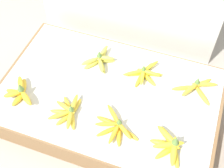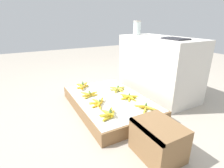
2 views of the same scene
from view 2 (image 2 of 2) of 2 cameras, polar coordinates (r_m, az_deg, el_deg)
ground_plane at (r=2.28m, az=-0.84°, el=-7.77°), size 10.00×10.00×0.00m
display_platform at (r=2.25m, az=-0.85°, el=-6.10°), size 1.28×0.83×0.15m
back_vendor_table at (r=2.67m, az=14.71°, el=5.54°), size 1.22×0.60×0.84m
wooden_crate at (r=1.55m, az=14.77°, el=-17.23°), size 0.40×0.31×0.30m
banana_bunch_front_left at (r=2.53m, az=-9.61°, el=-0.63°), size 0.21×0.20×0.11m
banana_bunch_front_midleft at (r=2.26m, az=-7.50°, el=-3.36°), size 0.19×0.23×0.09m
banana_bunch_front_midright at (r=2.03m, az=-4.63°, el=-6.14°), size 0.26×0.23×0.09m
banana_bunch_front_right at (r=1.78m, az=-1.09°, el=-9.75°), size 0.18×0.22×0.11m
banana_bunch_middle_midleft at (r=2.39m, az=1.89°, el=-1.65°), size 0.19×0.23×0.10m
banana_bunch_middle_midright at (r=2.17m, az=5.56°, el=-4.29°), size 0.23×0.23×0.09m
banana_bunch_middle_right at (r=1.95m, az=10.72°, el=-7.57°), size 0.25×0.22×0.09m
glass_jar at (r=2.90m, az=8.18°, el=17.74°), size 0.12×0.12×0.21m
foam_tray_white at (r=2.67m, az=15.03°, el=14.92°), size 0.30×0.14×0.02m
foam_tray_dark at (r=2.34m, az=20.01°, el=13.75°), size 0.30×0.21×0.02m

